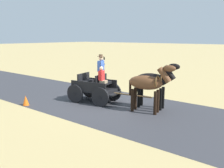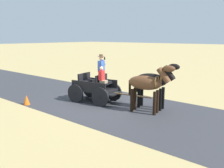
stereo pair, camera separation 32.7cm
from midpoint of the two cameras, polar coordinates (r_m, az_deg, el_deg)
The scene contains 6 objects.
ground_plane at distance 12.68m, azimuth -1.58°, elevation -4.54°, with size 200.00×200.00×0.00m, color tan.
road_surface at distance 12.68m, azimuth -1.58°, elevation -4.52°, with size 5.70×160.00×0.01m, color #38383D.
horse_drawn_carriage at distance 12.82m, azimuth -3.04°, elevation -0.62°, with size 1.80×4.51×2.50m.
horse_near_side at distance 11.71m, azimuth 10.44°, elevation 0.63°, with size 0.79×2.15×2.21m.
horse_off_side at distance 11.01m, azimuth 9.07°, elevation 0.01°, with size 0.84×2.15×2.21m.
traffic_cone at distance 13.06m, azimuth -18.64°, elevation -3.52°, with size 0.32×0.32×0.50m, color orange.
Camera 2 is at (9.00, 8.25, 3.42)m, focal length 39.16 mm.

